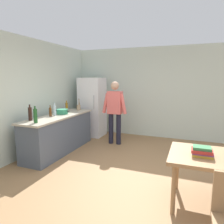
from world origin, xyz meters
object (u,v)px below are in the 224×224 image
refrigerator (92,107)px  bottle_wine_green (35,116)px  person (115,109)px  bottle_wine_dark (30,114)px  bottle_beer_brown (50,112)px  bottle_water_clear (55,110)px  book_stack (202,152)px  cooking_pot (62,112)px  dining_table (224,163)px  utensil_jar (79,107)px  bottle_oil_amber (67,107)px

refrigerator → bottle_wine_green: bearing=-90.7°
person → bottle_wine_dark: 2.16m
bottle_beer_brown → bottle_water_clear: size_ratio=0.87×
bottle_beer_brown → bottle_wine_green: bearing=-75.2°
book_stack → cooking_pot: bearing=156.4°
refrigerator → bottle_beer_brown: 1.77m
refrigerator → bottle_beer_brown: bearing=-97.0°
bottle_wine_dark → bottle_beer_brown: bearing=81.4°
cooking_pot → book_stack: 3.46m
dining_table → utensil_jar: utensil_jar is taller
refrigerator → bottle_wine_dark: size_ratio=5.29×
person → bottle_water_clear: bearing=-136.7°
bottle_wine_green → person: bearing=62.8°
cooking_pot → bottle_wine_dark: bottle_wine_dark is taller
bottle_wine_dark → refrigerator: bearing=82.6°
bottle_oil_amber → book_stack: (3.35, -1.85, -0.20)m
bottle_water_clear → refrigerator: bearing=83.3°
utensil_jar → bottle_wine_green: bottle_wine_green is taller
dining_table → bottle_wine_green: bearing=175.9°
person → refrigerator: bearing=149.8°
utensil_jar → bottle_wine_green: size_ratio=0.94×
person → bottle_wine_dark: (-1.25, -1.76, 0.07)m
bottle_beer_brown → book_stack: bearing=-17.4°
utensil_jar → bottle_water_clear: 0.97m
dining_table → bottle_beer_brown: (-3.52, 0.94, 0.33)m
refrigerator → book_stack: refrigerator is taller
bottle_beer_brown → bottle_oil_amber: 0.84m
cooking_pot → bottle_beer_brown: size_ratio=1.54×
bottle_beer_brown → refrigerator: bearing=83.0°
utensil_jar → bottle_beer_brown: (-0.12, -1.09, 0.03)m
bottle_water_clear → book_stack: bottle_water_clear is taller
utensil_jar → book_stack: 3.77m
bottle_wine_green → utensil_jar: bearing=92.1°
bottle_wine_dark → book_stack: bearing=-7.9°
bottle_beer_brown → bottle_wine_green: (0.19, -0.70, 0.04)m
bottle_water_clear → book_stack: size_ratio=1.09×
dining_table → book_stack: size_ratio=5.10×
bottle_beer_brown → bottle_wine_green: size_ratio=0.76×
dining_table → cooking_pot: 3.69m
person → bottle_beer_brown: 1.68m
bottle_beer_brown → bottle_wine_green: 0.73m
bottle_oil_amber → bottle_wine_dark: size_ratio=0.82×
person → bottle_water_clear: (-1.14, -1.07, 0.05)m
refrigerator → bottle_water_clear: (-0.19, -1.63, 0.13)m
refrigerator → utensil_jar: 0.68m
person → bottle_beer_brown: person is taller
refrigerator → bottle_beer_brown: (-0.22, -1.76, 0.11)m
bottle_beer_brown → bottle_water_clear: bearing=79.6°
bottle_beer_brown → bottle_wine_dark: bearing=-98.6°
cooking_pot → bottle_oil_amber: (-0.18, 0.47, 0.06)m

